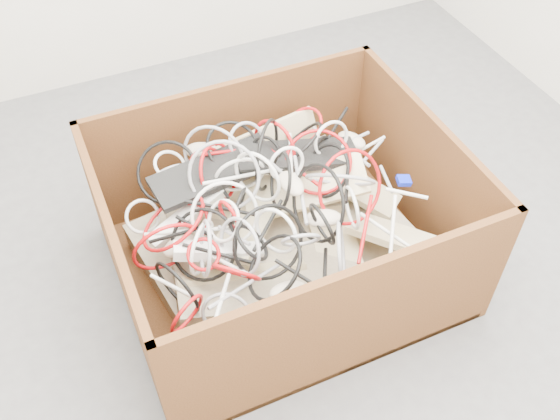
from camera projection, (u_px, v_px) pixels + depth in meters
name	position (u px, v px, depth m)	size (l,w,h in m)	color
ground	(313.00, 267.00, 2.34)	(3.00, 3.00, 0.00)	#4D4D4F
cardboard_box	(278.00, 246.00, 2.22)	(1.12, 0.94, 0.54)	#3A210E
keyboard_pile	(289.00, 204.00, 2.16)	(0.93, 0.82, 0.31)	beige
mice_scatter	(286.00, 213.00, 2.02)	(0.84, 0.77, 0.20)	beige
power_strip_left	(187.00, 216.00, 2.04)	(0.28, 0.05, 0.04)	white
power_strip_right	(219.00, 251.00, 1.94)	(0.28, 0.05, 0.04)	white
vga_plug	(404.00, 180.00, 2.12)	(0.04, 0.04, 0.02)	#0D1FD0
cable_tangle	(256.00, 200.00, 2.01)	(1.05, 0.82, 0.44)	#A90C0F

